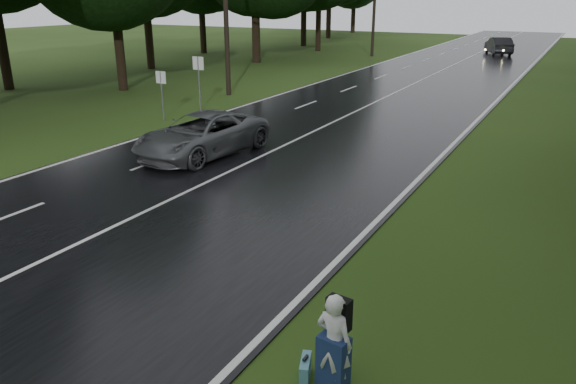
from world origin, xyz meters
name	(u,v)px	position (x,y,z in m)	size (l,w,h in m)	color
ground	(12,277)	(0.00, 0.00, 0.00)	(160.00, 160.00, 0.00)	#2A4514
road	(359,110)	(0.00, 20.00, 0.02)	(12.00, 140.00, 0.04)	black
lane_center	(359,110)	(0.00, 20.00, 0.04)	(0.12, 140.00, 0.01)	silver
grey_car	(202,135)	(-2.01, 9.47, 0.80)	(2.53, 5.49, 1.53)	#4A4D4F
far_car	(499,46)	(1.89, 52.32, 0.86)	(1.73, 4.96, 1.63)	black
hitchhiker	(334,346)	(7.41, 0.03, 0.75)	(0.64, 0.59, 1.62)	silver
suitcase	(305,369)	(6.95, 0.01, 0.18)	(0.14, 0.49, 0.35)	teal
utility_pole_mid	(229,95)	(-8.50, 20.77, 0.00)	(1.80, 0.28, 10.43)	black
utility_pole_far	(372,56)	(-8.50, 45.14, 0.00)	(1.80, 0.28, 10.52)	black
road_sign_a	(164,121)	(-7.20, 13.42, 0.00)	(0.55, 0.10, 2.31)	white
road_sign_b	(201,110)	(-7.20, 16.27, 0.00)	(0.65, 0.10, 2.70)	white
tree_left_d	(124,90)	(-15.25, 19.14, 0.00)	(9.13, 9.13, 14.27)	black
tree_left_e	(257,62)	(-15.61, 35.60, 0.00)	(9.28, 9.28, 14.50)	black
tree_left_f	(318,51)	(-15.29, 47.41, 0.00)	(10.10, 10.10, 15.78)	black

